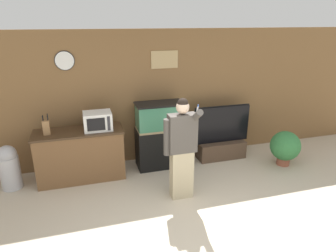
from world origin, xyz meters
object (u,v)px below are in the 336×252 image
Objects in this scene: tv_on_stand at (221,143)px; trash_bin at (9,167)px; counter_island at (81,155)px; person_standing at (182,148)px; knife_block at (46,127)px; aquarium_on_stand at (160,135)px; microwave at (98,121)px; potted_plant at (285,146)px.

trash_bin is at bearing -178.64° from tv_on_stand.
counter_island is 1.92m from person_standing.
aquarium_on_stand is at bearing 3.69° from knife_block.
potted_plant is (3.53, -0.55, -0.69)m from microwave.
trash_bin is (-1.52, 0.02, -0.68)m from microwave.
tv_on_stand is 1.53× the size of trash_bin.
aquarium_on_stand is 1.19m from person_standing.
aquarium_on_stand is at bearing 3.61° from counter_island.
counter_island is 2.82m from tv_on_stand.
trash_bin is (-1.18, -0.01, -0.06)m from counter_island.
aquarium_on_stand is at bearing 164.35° from potted_plant.
microwave is 1.24m from aquarium_on_stand.
microwave is 2.58m from tv_on_stand.
microwave is 0.85m from knife_block.
tv_on_stand is 1.81m from person_standing.
aquarium_on_stand is 1.64× the size of trash_bin.
potted_plant is at bearing -8.38° from counter_island.
potted_plant is (3.88, -0.57, -0.07)m from counter_island.
potted_plant is at bearing -31.76° from tv_on_stand.
person_standing reaches higher than tv_on_stand.
person_standing is at bearing -27.06° from knife_block.
knife_block is at bearing 152.94° from person_standing.
person_standing is at bearing -41.44° from microwave.
tv_on_stand is at bearing 2.58° from microwave.
counter_island is at bearing -178.19° from tv_on_stand.
person_standing is at bearing -34.99° from counter_island.
counter_island reaches higher than potted_plant.
trash_bin is at bearing 179.38° from microwave.
microwave reaches higher than counter_island.
counter_island reaches higher than trash_bin.
microwave is at bearing 171.17° from potted_plant.
knife_block is 0.21× the size of person_standing.
microwave is 1.61m from person_standing.
trash_bin reaches higher than potted_plant.
counter_island is 1.51m from aquarium_on_stand.
counter_island is 1.96× the size of trash_bin.
knife_block reaches higher than microwave.
counter_island is at bearing 176.29° from microwave.
potted_plant is 5.09m from trash_bin.
knife_block is (-0.85, -0.01, -0.03)m from microwave.
microwave is 1.67m from trash_bin.
counter_island is at bearing 145.01° from person_standing.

